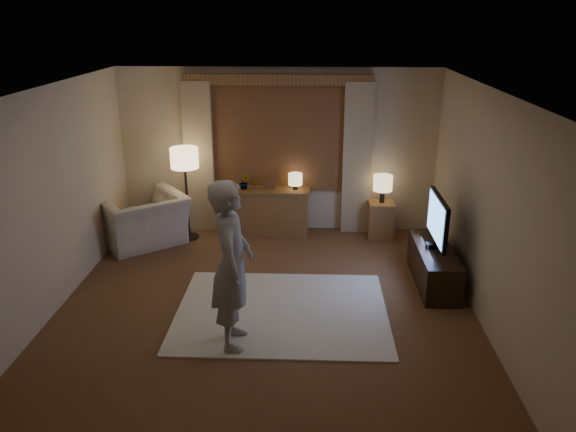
# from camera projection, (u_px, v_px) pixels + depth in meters

# --- Properties ---
(room) EXTENTS (5.04, 5.54, 2.64)m
(room) POSITION_uv_depth(u_px,v_px,m) (267.00, 191.00, 6.79)
(room) COLOR brown
(room) RESTS_ON ground
(rug) EXTENTS (2.50, 2.00, 0.02)m
(rug) POSITION_uv_depth(u_px,v_px,m) (282.00, 311.00, 6.71)
(rug) COLOR white
(rug) RESTS_ON floor
(sideboard) EXTENTS (1.20, 0.40, 0.70)m
(sideboard) POSITION_uv_depth(u_px,v_px,m) (270.00, 212.00, 9.00)
(sideboard) COLOR brown
(sideboard) RESTS_ON floor
(picture_frame) EXTENTS (0.16, 0.02, 0.20)m
(picture_frame) POSITION_uv_depth(u_px,v_px,m) (270.00, 186.00, 8.85)
(picture_frame) COLOR brown
(picture_frame) RESTS_ON sideboard
(plant) EXTENTS (0.17, 0.13, 0.30)m
(plant) POSITION_uv_depth(u_px,v_px,m) (245.00, 182.00, 8.85)
(plant) COLOR #999999
(plant) RESTS_ON sideboard
(table_lamp_sideboard) EXTENTS (0.22, 0.22, 0.30)m
(table_lamp_sideboard) POSITION_uv_depth(u_px,v_px,m) (295.00, 180.00, 8.80)
(table_lamp_sideboard) COLOR black
(table_lamp_sideboard) RESTS_ON sideboard
(floor_lamp) EXTENTS (0.42, 0.42, 1.46)m
(floor_lamp) POSITION_uv_depth(u_px,v_px,m) (185.00, 163.00, 8.50)
(floor_lamp) COLOR black
(floor_lamp) RESTS_ON floor
(armchair) EXTENTS (1.59, 1.57, 0.78)m
(armchair) POSITION_uv_depth(u_px,v_px,m) (143.00, 220.00, 8.55)
(armchair) COLOR beige
(armchair) RESTS_ON floor
(side_table) EXTENTS (0.40, 0.40, 0.56)m
(side_table) POSITION_uv_depth(u_px,v_px,m) (381.00, 219.00, 8.91)
(side_table) COLOR brown
(side_table) RESTS_ON floor
(table_lamp_side) EXTENTS (0.30, 0.30, 0.44)m
(table_lamp_side) POSITION_uv_depth(u_px,v_px,m) (383.00, 184.00, 8.71)
(table_lamp_side) COLOR black
(table_lamp_side) RESTS_ON side_table
(tv_stand) EXTENTS (0.45, 1.40, 0.50)m
(tv_stand) POSITION_uv_depth(u_px,v_px,m) (433.00, 266.00, 7.35)
(tv_stand) COLOR black
(tv_stand) RESTS_ON floor
(tv) EXTENTS (0.24, 0.97, 0.70)m
(tv) POSITION_uv_depth(u_px,v_px,m) (438.00, 220.00, 7.13)
(tv) COLOR black
(tv) RESTS_ON tv_stand
(person) EXTENTS (0.48, 0.69, 1.82)m
(person) POSITION_uv_depth(u_px,v_px,m) (232.00, 265.00, 5.75)
(person) COLOR #A19D95
(person) RESTS_ON rug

